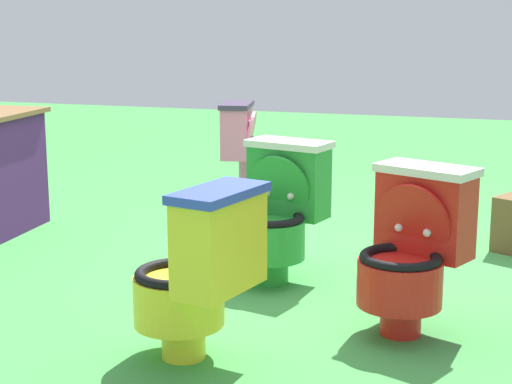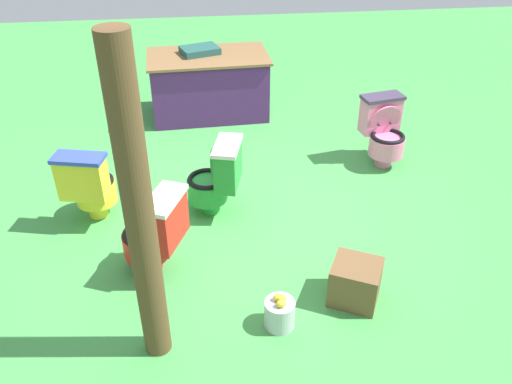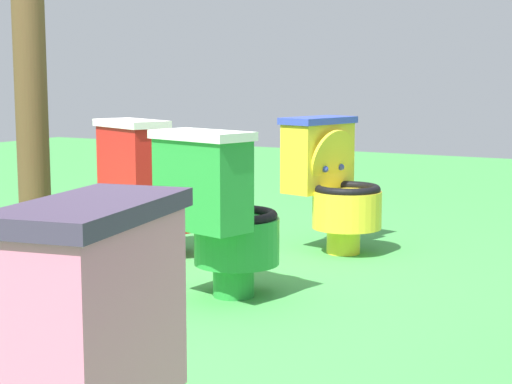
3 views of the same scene
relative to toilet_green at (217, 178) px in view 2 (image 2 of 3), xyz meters
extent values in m
plane|color=#429947|center=(0.27, -0.17, -0.37)|extent=(14.00, 14.00, 0.00)
cylinder|color=green|center=(-0.07, 0.02, -0.30)|extent=(0.22, 0.22, 0.14)
cylinder|color=green|center=(-0.09, 0.02, -0.13)|extent=(0.45, 0.45, 0.20)
torus|color=black|center=(-0.09, 0.02, -0.02)|extent=(0.43, 0.43, 0.04)
cylinder|color=white|center=(-0.09, 0.02, -0.07)|extent=(0.29, 0.29, 0.01)
cube|color=green|center=(0.10, -0.03, 0.13)|extent=(0.28, 0.44, 0.37)
cube|color=white|center=(0.10, -0.03, 0.33)|extent=(0.31, 0.47, 0.04)
cube|color=#8CE0E5|center=(0.01, 0.00, 0.18)|extent=(0.03, 0.11, 0.08)
cylinder|color=green|center=(0.01, 0.00, 0.12)|extent=(0.17, 0.36, 0.35)
sphere|color=white|center=(-0.02, -0.07, 0.08)|extent=(0.04, 0.04, 0.04)
sphere|color=white|center=(0.02, 0.07, 0.08)|extent=(0.04, 0.04, 0.04)
cylinder|color=pink|center=(1.82, 0.66, -0.30)|extent=(0.21, 0.21, 0.14)
cylinder|color=pink|center=(1.83, 0.64, -0.13)|extent=(0.43, 0.43, 0.20)
torus|color=black|center=(1.83, 0.64, -0.02)|extent=(0.42, 0.42, 0.04)
cylinder|color=#3F334C|center=(1.83, 0.64, -0.07)|extent=(0.28, 0.28, 0.01)
cube|color=pink|center=(1.79, 0.84, 0.13)|extent=(0.44, 0.27, 0.37)
cube|color=#3F334C|center=(1.79, 0.84, 0.33)|extent=(0.47, 0.29, 0.04)
cube|color=#8CE0E5|center=(1.81, 0.74, 0.18)|extent=(0.11, 0.03, 0.08)
cylinder|color=pink|center=(1.81, 0.74, 0.12)|extent=(0.36, 0.16, 0.35)
sphere|color=#3F334C|center=(1.88, 0.75, 0.08)|extent=(0.04, 0.04, 0.04)
sphere|color=#3F334C|center=(1.74, 0.72, 0.08)|extent=(0.04, 0.04, 0.04)
cylinder|color=yellow|center=(-1.11, 0.08, -0.30)|extent=(0.22, 0.22, 0.14)
cylinder|color=yellow|center=(-1.11, 0.10, -0.13)|extent=(0.45, 0.45, 0.20)
torus|color=black|center=(-1.11, 0.10, -0.02)|extent=(0.43, 0.43, 0.04)
cylinder|color=#3347B2|center=(-1.11, 0.10, -0.07)|extent=(0.29, 0.29, 0.01)
cube|color=yellow|center=(-1.15, -0.09, 0.13)|extent=(0.44, 0.28, 0.37)
cube|color=#3347B2|center=(-1.15, -0.09, 0.33)|extent=(0.47, 0.31, 0.04)
cube|color=#8CE0E5|center=(-1.13, 0.01, 0.18)|extent=(0.11, 0.03, 0.08)
cylinder|color=yellow|center=(-1.13, 0.00, 0.12)|extent=(0.36, 0.17, 0.35)
sphere|color=#3347B2|center=(-1.20, 0.03, 0.08)|extent=(0.04, 0.04, 0.04)
sphere|color=#3347B2|center=(-1.06, -0.01, 0.08)|extent=(0.04, 0.04, 0.04)
cylinder|color=red|center=(-0.59, -0.73, -0.30)|extent=(0.24, 0.24, 0.14)
cylinder|color=red|center=(-0.61, -0.72, -0.13)|extent=(0.48, 0.48, 0.20)
torus|color=black|center=(-0.61, -0.72, -0.02)|extent=(0.46, 0.46, 0.04)
cylinder|color=white|center=(-0.61, -0.72, -0.07)|extent=(0.31, 0.31, 0.01)
cube|color=red|center=(-0.42, -0.80, 0.13)|extent=(0.33, 0.45, 0.37)
cube|color=white|center=(-0.42, -0.80, 0.33)|extent=(0.37, 0.48, 0.04)
cube|color=#8CE0E5|center=(-0.52, -0.76, 0.18)|extent=(0.05, 0.10, 0.08)
cylinder|color=red|center=(-0.51, -0.76, 0.12)|extent=(0.22, 0.36, 0.35)
sphere|color=white|center=(-0.55, -0.82, 0.08)|extent=(0.04, 0.04, 0.04)
sphere|color=white|center=(-0.49, -0.69, 0.08)|extent=(0.04, 0.04, 0.04)
cube|color=#4C2360|center=(0.03, 2.19, 0.00)|extent=(1.43, 0.86, 0.74)
cube|color=brown|center=(0.03, 2.19, 0.38)|extent=(1.49, 0.92, 0.03)
cube|color=#23514C|center=(-0.06, 2.26, 0.44)|extent=(0.52, 0.44, 0.08)
cylinder|color=brown|center=(-0.51, -1.56, 0.72)|extent=(0.18, 0.18, 2.19)
cube|color=brown|center=(0.95, -1.27, -0.21)|extent=(0.46, 0.45, 0.33)
cylinder|color=#B7B7BF|center=(0.35, -1.46, -0.26)|extent=(0.22, 0.22, 0.22)
ellipsoid|color=yellow|center=(0.35, -1.51, -0.12)|extent=(0.07, 0.05, 0.05)
ellipsoid|color=yellow|center=(0.34, -1.44, -0.12)|extent=(0.07, 0.05, 0.05)
ellipsoid|color=yellow|center=(0.36, -1.46, -0.12)|extent=(0.07, 0.05, 0.05)
camera|label=1|loc=(-4.12, -1.18, 1.02)|focal=59.48mm
camera|label=2|loc=(-0.13, -4.09, 2.52)|focal=37.11mm
camera|label=3|loc=(2.93, 1.82, 0.58)|focal=58.11mm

